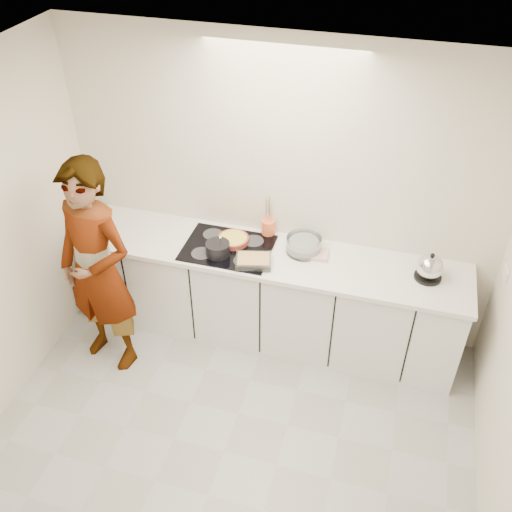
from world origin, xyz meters
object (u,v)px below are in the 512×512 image
(saucepan, at_px, (218,249))
(baking_dish, at_px, (253,260))
(mixing_bowl, at_px, (304,245))
(utensil_crock, at_px, (268,228))
(cook, at_px, (97,270))
(tart_dish, at_px, (233,239))
(kettle, at_px, (430,268))
(hob, at_px, (228,248))

(saucepan, bearing_deg, baking_dish, -6.87)
(saucepan, relative_size, mixing_bowl, 0.59)
(utensil_crock, bearing_deg, cook, -142.71)
(tart_dish, xyz_separation_m, utensil_crock, (0.25, 0.20, 0.03))
(kettle, bearing_deg, utensil_crock, 170.43)
(baking_dish, bearing_deg, kettle, 8.88)
(tart_dish, bearing_deg, baking_dish, -43.95)
(cook, bearing_deg, mixing_bowl, 38.69)
(cook, bearing_deg, kettle, 27.44)
(kettle, bearing_deg, cook, -165.37)
(utensil_crock, xyz_separation_m, cook, (-1.14, -0.87, -0.04))
(tart_dish, xyz_separation_m, saucepan, (-0.07, -0.20, 0.03))
(saucepan, distance_m, kettle, 1.66)
(tart_dish, distance_m, saucepan, 0.21)
(utensil_crock, bearing_deg, kettle, -9.57)
(utensil_crock, distance_m, cook, 1.44)
(tart_dish, xyz_separation_m, baking_dish, (0.24, -0.23, 0.01))
(tart_dish, height_order, mixing_bowl, mixing_bowl)
(saucepan, distance_m, mixing_bowl, 0.70)
(baking_dish, bearing_deg, tart_dish, 136.05)
(hob, distance_m, baking_dish, 0.31)
(cook, bearing_deg, baking_dish, 33.85)
(kettle, xyz_separation_m, utensil_crock, (-1.33, 0.22, -0.03))
(hob, distance_m, cook, 1.06)
(baking_dish, relative_size, utensil_crock, 2.24)
(saucepan, relative_size, baking_dish, 0.64)
(hob, bearing_deg, kettle, 2.07)
(saucepan, height_order, cook, cook)
(mixing_bowl, distance_m, kettle, 1.00)
(hob, height_order, kettle, kettle)
(baking_dish, distance_m, mixing_bowl, 0.45)
(utensil_crock, height_order, cook, cook)
(hob, distance_m, mixing_bowl, 0.62)
(hob, bearing_deg, utensil_crock, 46.43)
(saucepan, bearing_deg, tart_dish, 71.49)
(tart_dish, relative_size, mixing_bowl, 0.92)
(saucepan, relative_size, kettle, 0.76)
(baking_dish, relative_size, mixing_bowl, 0.92)
(hob, height_order, tart_dish, tart_dish)
(hob, relative_size, utensil_crock, 5.05)
(tart_dish, relative_size, utensil_crock, 2.24)
(hob, relative_size, tart_dish, 2.25)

